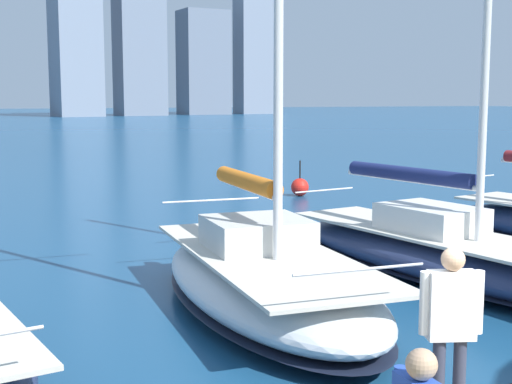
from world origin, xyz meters
The scene contains 4 objects.
sailboat_navy centered at (-5.13, -7.01, 0.60)m, with size 3.29×9.71×12.42m.
sailboat_orange centered at (-0.67, -6.87, 0.64)m, with size 3.96×7.94×11.50m.
person_white_shirt centered at (0.40, -1.05, 1.66)m, with size 0.59×0.37×1.75m.
channel_buoy centered at (-9.20, -19.75, 0.36)m, with size 0.70×0.70×1.40m.
Camera 1 is at (5.25, 4.06, 3.78)m, focal length 50.00 mm.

